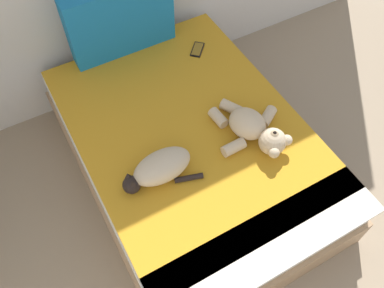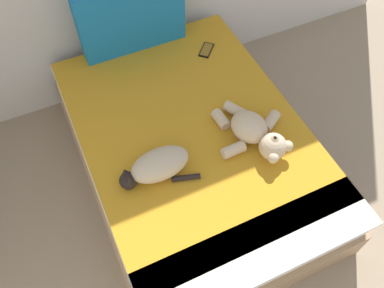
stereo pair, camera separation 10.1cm
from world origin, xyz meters
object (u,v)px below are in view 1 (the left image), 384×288
Objects in this scene: cell_phone at (197,49)px; patterned_cushion at (121,20)px; bed at (191,153)px; cat at (159,168)px; teddy_bear at (254,129)px.

patterned_cushion is at bearing 148.73° from cell_phone.
bed is 0.76m from cell_phone.
cat is (-0.25, -1.05, -0.17)m from patterned_cushion.
bed is at bearing 143.79° from teddy_bear.
patterned_cushion is 4.60× the size of cell_phone.
teddy_bear reaches higher than cat.
patterned_cushion is (-0.05, 0.87, 0.49)m from bed.
bed is 2.66× the size of patterned_cushion.
bed is 0.48m from cat.
cell_phone reaches higher than bed.
cat is 0.60m from teddy_bear.
cell_phone is (0.69, 0.79, -0.07)m from cat.
teddy_bear is at bearing -72.20° from patterned_cushion.
cell_phone is at bearing 48.83° from cat.
bed is at bearing -122.66° from cell_phone.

